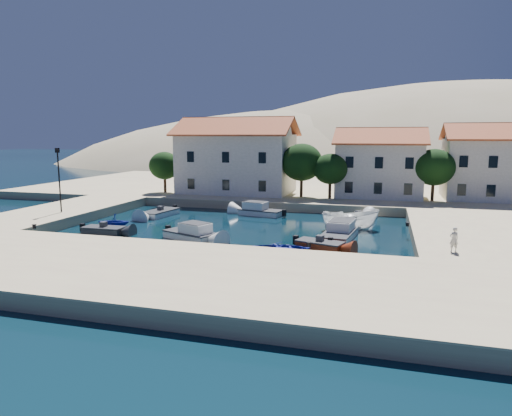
# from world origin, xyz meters

# --- Properties ---
(ground) EXTENTS (400.00, 400.00, 0.00)m
(ground) POSITION_xyz_m (0.00, 0.00, 0.00)
(ground) COLOR black
(ground) RESTS_ON ground
(quay_south) EXTENTS (52.00, 12.00, 1.00)m
(quay_south) POSITION_xyz_m (0.00, -6.00, 0.50)
(quay_south) COLOR tan
(quay_south) RESTS_ON ground
(quay_east) EXTENTS (11.00, 20.00, 1.00)m
(quay_east) POSITION_xyz_m (20.50, 10.00, 0.50)
(quay_east) COLOR tan
(quay_east) RESTS_ON ground
(quay_west) EXTENTS (8.00, 20.00, 1.00)m
(quay_west) POSITION_xyz_m (-19.00, 10.00, 0.50)
(quay_west) COLOR tan
(quay_west) RESTS_ON ground
(quay_north) EXTENTS (80.00, 36.00, 1.00)m
(quay_north) POSITION_xyz_m (2.00, 38.00, 0.50)
(quay_north) COLOR tan
(quay_north) RESTS_ON ground
(hills) EXTENTS (254.00, 176.00, 99.00)m
(hills) POSITION_xyz_m (20.64, 123.62, -23.40)
(hills) COLOR tan
(hills) RESTS_ON ground
(building_left) EXTENTS (14.70, 9.45, 9.70)m
(building_left) POSITION_xyz_m (-6.00, 28.00, 5.94)
(building_left) COLOR beige
(building_left) RESTS_ON quay_north
(building_mid) EXTENTS (10.50, 8.40, 8.30)m
(building_mid) POSITION_xyz_m (12.00, 29.00, 5.22)
(building_mid) COLOR beige
(building_mid) RESTS_ON quay_north
(building_right) EXTENTS (9.45, 8.40, 8.80)m
(building_right) POSITION_xyz_m (24.00, 30.00, 5.47)
(building_right) COLOR beige
(building_right) RESTS_ON quay_north
(trees) EXTENTS (37.30, 5.30, 6.45)m
(trees) POSITION_xyz_m (4.51, 25.46, 4.84)
(trees) COLOR #382314
(trees) RESTS_ON quay_north
(lamppost) EXTENTS (0.35, 0.25, 6.22)m
(lamppost) POSITION_xyz_m (-17.50, 8.00, 4.75)
(lamppost) COLOR black
(lamppost) RESTS_ON quay_west
(bollards) EXTENTS (29.36, 9.56, 0.30)m
(bollards) POSITION_xyz_m (2.80, 3.87, 1.15)
(bollards) COLOR black
(bollards) RESTS_ON ground
(motorboat_grey_sw) EXTENTS (3.61, 1.68, 1.25)m
(motorboat_grey_sw) POSITION_xyz_m (-10.45, 4.55, 0.30)
(motorboat_grey_sw) COLOR #333438
(motorboat_grey_sw) RESTS_ON ground
(cabin_cruiser_south) EXTENTS (5.02, 3.60, 1.60)m
(cabin_cruiser_south) POSITION_xyz_m (-2.46, 4.74, 0.48)
(cabin_cruiser_south) COLOR white
(cabin_cruiser_south) RESTS_ON ground
(rowboat_south) EXTENTS (4.88, 4.03, 0.88)m
(rowboat_south) POSITION_xyz_m (5.74, 2.40, 0.00)
(rowboat_south) COLOR #1C279A
(rowboat_south) RESTS_ON ground
(motorboat_red_se) EXTENTS (3.78, 2.50, 1.25)m
(motorboat_red_se) POSITION_xyz_m (8.27, 4.33, 0.30)
(motorboat_red_se) COLOR maroon
(motorboat_red_se) RESTS_ON ground
(cabin_cruiser_east) EXTENTS (2.83, 5.74, 1.60)m
(cabin_cruiser_east) POSITION_xyz_m (9.33, 8.21, 0.48)
(cabin_cruiser_east) COLOR white
(cabin_cruiser_east) RESTS_ON ground
(boat_east) EXTENTS (5.53, 3.35, 2.01)m
(boat_east) POSITION_xyz_m (9.90, 12.22, 0.00)
(boat_east) COLOR white
(boat_east) RESTS_ON ground
(motorboat_white_ne) EXTENTS (3.01, 4.16, 1.25)m
(motorboat_white_ne) POSITION_xyz_m (10.33, 16.46, 0.29)
(motorboat_white_ne) COLOR white
(motorboat_white_ne) RESTS_ON ground
(rowboat_west) EXTENTS (3.36, 3.09, 1.49)m
(rowboat_west) POSITION_xyz_m (-11.09, 7.02, 0.00)
(rowboat_west) COLOR #1C279A
(rowboat_west) RESTS_ON ground
(motorboat_white_west) EXTENTS (2.64, 4.74, 1.25)m
(motorboat_white_west) POSITION_xyz_m (-9.91, 13.88, 0.29)
(motorboat_white_west) COLOR white
(motorboat_white_west) RESTS_ON ground
(cabin_cruiser_north) EXTENTS (4.92, 2.82, 1.60)m
(cabin_cruiser_north) POSITION_xyz_m (0.17, 17.15, 0.48)
(cabin_cruiser_north) COLOR white
(cabin_cruiser_north) RESTS_ON ground
(pedestrian) EXTENTS (0.70, 0.58, 1.63)m
(pedestrian) POSITION_xyz_m (17.19, 2.04, 1.81)
(pedestrian) COLOR beige
(pedestrian) RESTS_ON quay_east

